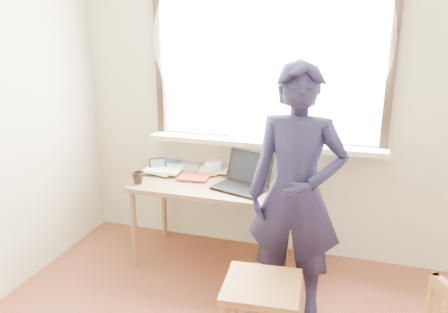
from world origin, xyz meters
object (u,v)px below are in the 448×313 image
(mug_dark, at_px, (138,178))
(work_chair, at_px, (262,294))
(desk, at_px, (217,191))
(laptop, at_px, (244,180))
(person, at_px, (296,195))
(mug_white, at_px, (214,168))

(mug_dark, distance_m, work_chair, 1.34)
(desk, height_order, laptop, laptop)
(desk, bearing_deg, person, -33.54)
(mug_white, relative_size, person, 0.08)
(work_chair, height_order, person, person)
(laptop, distance_m, mug_white, 0.37)
(mug_white, bearing_deg, laptop, -34.76)
(desk, relative_size, mug_white, 9.02)
(desk, xyz_separation_m, work_chair, (0.55, -0.86, -0.23))
(laptop, bearing_deg, mug_dark, -168.49)
(laptop, height_order, person, person)
(mug_white, xyz_separation_m, mug_dark, (-0.47, -0.37, -0.01))
(desk, height_order, person, person)
(laptop, relative_size, mug_white, 3.20)
(mug_white, relative_size, work_chair, 0.30)
(mug_dark, bearing_deg, work_chair, -31.10)
(mug_dark, relative_size, work_chair, 0.21)
(laptop, height_order, work_chair, laptop)
(desk, bearing_deg, laptop, -7.71)
(desk, height_order, work_chair, desk)
(mug_dark, xyz_separation_m, person, (1.21, -0.24, 0.10))
(desk, height_order, mug_white, mug_white)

